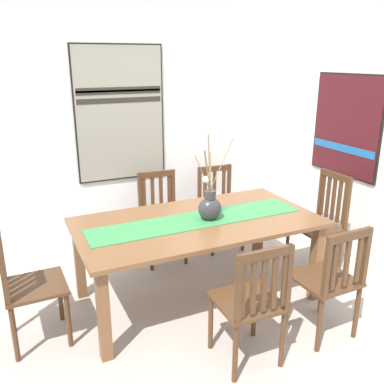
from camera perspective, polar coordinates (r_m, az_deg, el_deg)
name	(u,v)px	position (r m, az deg, el deg)	size (l,w,h in m)	color
ground_plane	(228,336)	(3.36, 5.00, -19.10)	(6.40, 6.40, 0.03)	#B2A89E
wall_back	(144,124)	(4.44, -6.64, 9.30)	(6.40, 0.12, 2.70)	white
dining_table	(197,230)	(3.48, 0.75, -5.24)	(1.99, 1.04, 0.73)	brown
table_runner	(197,220)	(3.45, 0.75, -3.84)	(1.83, 0.36, 0.01)	#388447
centerpiece_vase	(210,206)	(3.42, 2.46, -1.92)	(0.34, 0.21, 0.73)	#333338
chair_0	(329,279)	(3.25, 18.33, -11.29)	(0.43, 0.43, 0.90)	#4C301C
chair_1	(219,205)	(4.57, 3.77, -1.85)	(0.44, 0.44, 0.88)	#4C301C
chair_2	(252,301)	(2.85, 8.22, -14.58)	(0.43, 0.43, 0.91)	#4C301C
chair_3	(25,282)	(3.23, -21.95, -11.39)	(0.43, 0.43, 0.94)	#4C301C
chair_4	(321,220)	(4.24, 17.34, -3.71)	(0.42, 0.42, 0.97)	#4C301C
chair_5	(161,215)	(4.27, -4.27, -3.11)	(0.44, 0.44, 0.90)	#4C301C
painting_on_back_wall	(120,114)	(4.28, -9.85, 10.52)	(0.91, 0.05, 1.34)	black
painting_on_side_wall	(347,126)	(4.51, 20.45, 8.52)	(0.05, 0.89, 1.01)	black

